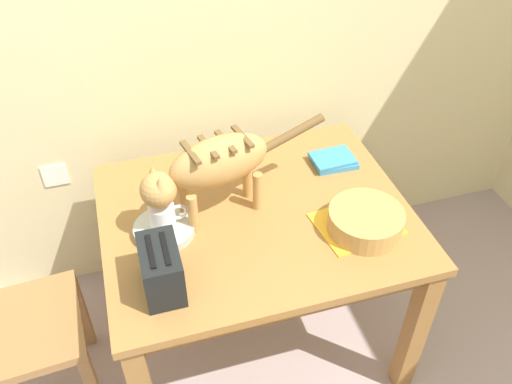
# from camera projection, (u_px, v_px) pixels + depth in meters

# --- Properties ---
(wall_rear) EXTENTS (4.21, 0.11, 2.50)m
(wall_rear) POSITION_uv_depth(u_px,v_px,m) (174.00, 20.00, 2.09)
(wall_rear) COLOR beige
(wall_rear) RESTS_ON ground_plane
(dining_table) EXTENTS (1.13, 0.91, 0.75)m
(dining_table) POSITION_uv_depth(u_px,v_px,m) (256.00, 230.00, 2.06)
(dining_table) COLOR #9F6E38
(dining_table) RESTS_ON ground_plane
(cat) EXTENTS (0.70, 0.22, 0.33)m
(cat) POSITION_uv_depth(u_px,v_px,m) (211.00, 167.00, 1.84)
(cat) COLOR tan
(cat) RESTS_ON dining_table
(saucer_bowl) EXTENTS (0.22, 0.22, 0.03)m
(saucer_bowl) POSITION_uv_depth(u_px,v_px,m) (164.00, 229.00, 1.91)
(saucer_bowl) COLOR #B4BAAD
(saucer_bowl) RESTS_ON dining_table
(coffee_mug) EXTENTS (0.14, 0.09, 0.09)m
(coffee_mug) POSITION_uv_depth(u_px,v_px,m) (163.00, 216.00, 1.86)
(coffee_mug) COLOR white
(coffee_mug) RESTS_ON saucer_bowl
(magazine) EXTENTS (0.31, 0.27, 0.01)m
(magazine) POSITION_uv_depth(u_px,v_px,m) (356.00, 224.00, 1.95)
(magazine) COLOR yellow
(magazine) RESTS_ON dining_table
(book_stack) EXTENTS (0.18, 0.13, 0.03)m
(book_stack) POSITION_uv_depth(u_px,v_px,m) (334.00, 160.00, 2.21)
(book_stack) COLOR #3B8DC8
(book_stack) RESTS_ON dining_table
(wicker_basket) EXTENTS (0.27, 0.27, 0.08)m
(wicker_basket) POSITION_uv_depth(u_px,v_px,m) (366.00, 221.00, 1.90)
(wicker_basket) COLOR tan
(wicker_basket) RESTS_ON dining_table
(toaster) EXTENTS (0.12, 0.20, 0.18)m
(toaster) POSITION_uv_depth(u_px,v_px,m) (161.00, 269.00, 1.67)
(toaster) COLOR black
(toaster) RESTS_ON dining_table
(wooden_chair_far) EXTENTS (0.45, 0.45, 0.93)m
(wooden_chair_far) POSITION_uv_depth(u_px,v_px,m) (9.00, 328.00, 1.96)
(wooden_chair_far) COLOR #996A3C
(wooden_chair_far) RESTS_ON ground_plane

